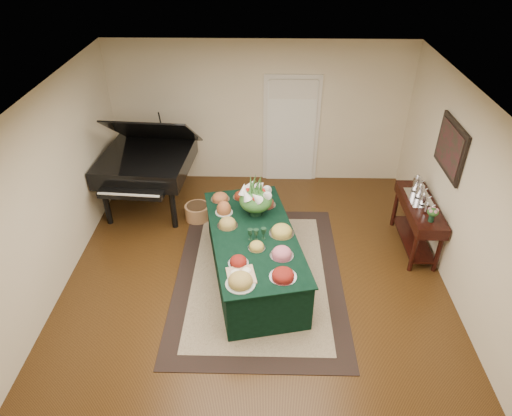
{
  "coord_description": "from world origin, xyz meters",
  "views": [
    {
      "loc": [
        0.12,
        -5.0,
        4.6
      ],
      "look_at": [
        0.0,
        0.3,
        1.05
      ],
      "focal_mm": 32.0,
      "sensor_mm": 36.0,
      "label": 1
    }
  ],
  "objects_px": {
    "floral_centerpiece": "(256,197)",
    "mahogany_sideboard": "(419,213)",
    "buffet_table": "(253,255)",
    "grand_piano": "(147,161)"
  },
  "relations": [
    {
      "from": "buffet_table",
      "to": "floral_centerpiece",
      "type": "xyz_separation_m",
      "value": [
        0.02,
        0.51,
        0.67
      ]
    },
    {
      "from": "buffet_table",
      "to": "floral_centerpiece",
      "type": "height_order",
      "value": "floral_centerpiece"
    },
    {
      "from": "floral_centerpiece",
      "to": "mahogany_sideboard",
      "type": "bearing_deg",
      "value": 5.49
    },
    {
      "from": "floral_centerpiece",
      "to": "mahogany_sideboard",
      "type": "xyz_separation_m",
      "value": [
        2.51,
        0.24,
        -0.42
      ]
    },
    {
      "from": "mahogany_sideboard",
      "to": "floral_centerpiece",
      "type": "bearing_deg",
      "value": -174.51
    },
    {
      "from": "floral_centerpiece",
      "to": "buffet_table",
      "type": "bearing_deg",
      "value": -92.37
    },
    {
      "from": "buffet_table",
      "to": "mahogany_sideboard",
      "type": "relative_size",
      "value": 1.89
    },
    {
      "from": "floral_centerpiece",
      "to": "grand_piano",
      "type": "relative_size",
      "value": 0.27
    },
    {
      "from": "buffet_table",
      "to": "mahogany_sideboard",
      "type": "xyz_separation_m",
      "value": [
        2.53,
        0.75,
        0.25
      ]
    },
    {
      "from": "grand_piano",
      "to": "buffet_table",
      "type": "bearing_deg",
      "value": -44.27
    }
  ]
}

